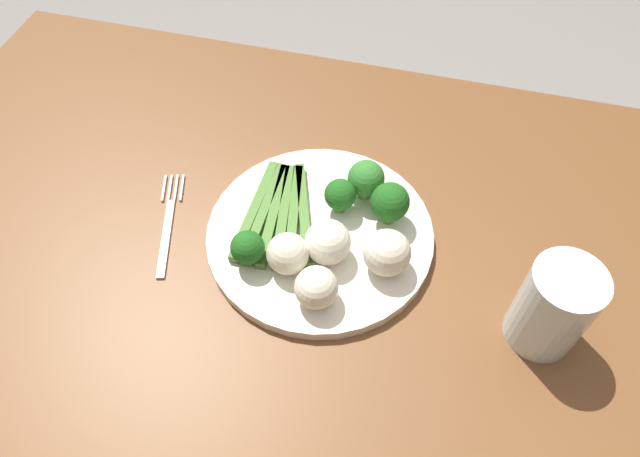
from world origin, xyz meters
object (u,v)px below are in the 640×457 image
at_px(cauliflower_near_fork, 387,253).
at_px(fork, 168,222).
at_px(cauliflower_near_center, 288,254).
at_px(broccoli_back_right, 248,248).
at_px(dining_table, 329,321).
at_px(plate, 320,234).
at_px(asparagus_bundle, 279,213).
at_px(cauliflower_front, 328,242).
at_px(water_glass, 553,307).
at_px(broccoli_outer_edge, 390,202).
at_px(cauliflower_mid, 316,288).
at_px(broccoli_right, 340,195).
at_px(broccoli_left, 366,179).

relative_size(cauliflower_near_fork, fork, 0.34).
bearing_deg(cauliflower_near_center, broccoli_back_right, -172.61).
height_order(dining_table, plate, plate).
height_order(asparagus_bundle, cauliflower_front, cauliflower_front).
bearing_deg(dining_table, cauliflower_near_fork, 17.33).
bearing_deg(water_glass, fork, 175.27).
relative_size(broccoli_outer_edge, cauliflower_mid, 1.19).
relative_size(plate, cauliflower_front, 5.16).
bearing_deg(asparagus_bundle, cauliflower_near_center, 17.91).
distance_m(dining_table, broccoli_outer_edge, 0.20).
distance_m(asparagus_bundle, broccoli_right, 0.08).
bearing_deg(cauliflower_front, asparagus_bundle, 150.21).
bearing_deg(broccoli_outer_edge, broccoli_left, 139.47).
xyz_separation_m(broccoli_right, cauliflower_mid, (0.00, -0.13, -0.00)).
distance_m(cauliflower_front, fork, 0.22).
bearing_deg(cauliflower_mid, water_glass, 6.78).
height_order(broccoli_left, cauliflower_near_fork, broccoli_left).
relative_size(broccoli_right, cauliflower_mid, 0.99).
bearing_deg(broccoli_right, plate, -111.47).
distance_m(asparagus_bundle, water_glass, 0.34).
bearing_deg(dining_table, cauliflower_front, 114.43).
distance_m(broccoli_left, cauliflower_near_fork, 0.11).
relative_size(asparagus_bundle, cauliflower_near_fork, 3.00).
relative_size(cauliflower_near_center, water_glass, 0.44).
height_order(broccoli_right, water_glass, water_glass).
relative_size(cauliflower_near_fork, water_glass, 0.49).
bearing_deg(water_glass, plate, 166.60).
height_order(cauliflower_near_fork, cauliflower_mid, cauliflower_near_fork).
bearing_deg(broccoli_left, broccoli_outer_edge, -40.53).
bearing_deg(plate, cauliflower_front, -61.41).
bearing_deg(fork, asparagus_bundle, -92.70).
distance_m(broccoli_left, cauliflower_front, 0.11).
xyz_separation_m(plate, cauliflower_mid, (0.02, -0.09, 0.03)).
relative_size(broccoli_back_right, cauliflower_near_fork, 0.88).
bearing_deg(fork, cauliflower_near_center, -117.77).
bearing_deg(cauliflower_near_fork, water_glass, -10.51).
xyz_separation_m(cauliflower_front, cauliflower_mid, (0.00, -0.06, -0.00)).
distance_m(broccoli_right, cauliflower_near_center, 0.11).
relative_size(broccoli_left, broccoli_right, 1.17).
bearing_deg(broccoli_left, plate, -120.95).
bearing_deg(broccoli_right, cauliflower_mid, -88.12).
height_order(cauliflower_mid, water_glass, water_glass).
distance_m(asparagus_bundle, cauliflower_front, 0.09).
relative_size(broccoli_back_right, cauliflower_mid, 0.99).
relative_size(broccoli_left, broccoli_outer_edge, 0.97).
distance_m(cauliflower_mid, fork, 0.23).
bearing_deg(cauliflower_near_fork, broccoli_right, 135.70).
relative_size(broccoli_outer_edge, water_glass, 0.52).
distance_m(broccoli_outer_edge, water_glass, 0.22).
distance_m(plate, broccoli_left, 0.09).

